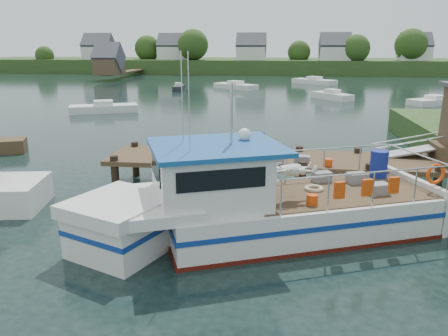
# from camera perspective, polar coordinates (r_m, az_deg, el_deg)

# --- Properties ---
(ground_plane) EXTENTS (160.00, 160.00, 0.00)m
(ground_plane) POSITION_cam_1_polar(r_m,az_deg,el_deg) (18.63, 3.63, -2.71)
(ground_plane) COLOR black
(far_shore) EXTENTS (140.00, 42.55, 9.22)m
(far_shore) POSITION_cam_1_polar(r_m,az_deg,el_deg) (100.09, 6.70, 13.48)
(far_shore) COLOR #2F4B1F
(far_shore) RESTS_ON ground
(dock) EXTENTS (16.60, 3.00, 4.78)m
(dock) POSITION_cam_1_polar(r_m,az_deg,el_deg) (18.85, 23.95, 3.22)
(dock) COLOR #4A3623
(dock) RESTS_ON ground
(lobster_boat) EXTENTS (11.61, 7.03, 5.76)m
(lobster_boat) POSITION_cam_1_polar(r_m,az_deg,el_deg) (13.75, 4.16, -4.93)
(lobster_boat) COLOR silver
(lobster_boat) RESTS_ON ground
(moored_far) EXTENTS (6.91, 6.28, 1.19)m
(moored_far) POSITION_cam_1_polar(r_m,az_deg,el_deg) (70.88, 11.70, 11.03)
(moored_far) COLOR silver
(moored_far) RESTS_ON ground
(moored_a) EXTENTS (6.23, 4.18, 1.09)m
(moored_a) POSITION_cam_1_polar(r_m,az_deg,el_deg) (41.26, -15.43, 7.55)
(moored_a) COLOR silver
(moored_a) RESTS_ON ground
(moored_b) EXTENTS (4.50, 5.24, 1.15)m
(moored_b) POSITION_cam_1_polar(r_m,az_deg,el_deg) (50.97, 13.92, 9.15)
(moored_b) COLOR silver
(moored_b) RESTS_ON ground
(moored_c) EXTENTS (6.27, 5.09, 0.97)m
(moored_c) POSITION_cam_1_polar(r_m,az_deg,el_deg) (50.27, 25.87, 7.88)
(moored_c) COLOR silver
(moored_c) RESTS_ON ground
(moored_d) EXTENTS (6.57, 5.79, 1.12)m
(moored_d) POSITION_cam_1_polar(r_m,az_deg,el_deg) (61.85, 1.52, 10.67)
(moored_d) COLOR silver
(moored_d) RESTS_ON ground
(moored_e) EXTENTS (1.64, 3.86, 1.04)m
(moored_e) POSITION_cam_1_polar(r_m,az_deg,el_deg) (59.80, -5.94, 10.39)
(moored_e) COLOR black
(moored_e) RESTS_ON ground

